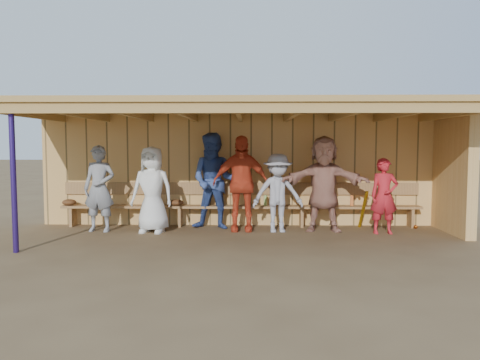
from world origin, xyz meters
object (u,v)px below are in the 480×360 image
(player_a, at_px, (99,189))
(player_e, at_px, (278,193))
(player_d, at_px, (241,183))
(bench, at_px, (241,202))
(player_g, at_px, (384,196))
(player_f, at_px, (324,184))
(player_c, at_px, (214,181))
(player_b, at_px, (152,190))

(player_a, height_order, player_e, player_a)
(player_d, bearing_deg, bench, 91.58)
(player_e, xyz_separation_m, bench, (-0.75, 0.64, -0.25))
(player_d, relative_size, player_g, 1.30)
(player_g, xyz_separation_m, bench, (-2.82, 0.78, -0.21))
(player_a, distance_m, bench, 2.92)
(player_d, xyz_separation_m, player_g, (2.81, -0.26, -0.22))
(player_a, relative_size, player_e, 1.11)
(bench, bearing_deg, player_d, -88.91)
(player_f, bearing_deg, bench, 168.66)
(player_d, height_order, player_f, player_d)
(player_d, xyz_separation_m, bench, (-0.01, 0.52, -0.44))
(player_c, xyz_separation_m, player_g, (3.36, -0.48, -0.25))
(player_d, bearing_deg, player_b, -172.55)
(player_e, bearing_deg, player_b, 176.80)
(player_b, bearing_deg, player_c, 27.98)
(player_a, distance_m, player_e, 3.57)
(player_f, bearing_deg, player_c, -179.68)
(player_c, bearing_deg, player_f, 4.28)
(player_a, relative_size, player_f, 0.90)
(player_a, xyz_separation_m, player_d, (2.83, 0.14, 0.10))
(player_b, bearing_deg, player_d, 15.30)
(player_d, bearing_deg, player_a, -176.74)
(player_a, bearing_deg, player_c, 14.77)
(player_e, distance_m, player_g, 2.07)
(player_b, height_order, player_e, player_b)
(player_c, height_order, player_d, player_c)
(player_c, distance_m, player_e, 1.35)
(player_e, relative_size, player_f, 0.81)
(player_g, bearing_deg, bench, 163.35)
(bench, bearing_deg, player_e, -40.35)
(player_f, bearing_deg, player_d, -174.16)
(player_f, bearing_deg, player_b, -170.55)
(player_e, height_order, player_f, player_f)
(bench, bearing_deg, player_f, -17.24)
(player_e, height_order, bench, player_e)
(bench, bearing_deg, player_c, -150.51)
(player_e, bearing_deg, player_d, 165.58)
(player_c, distance_m, player_f, 2.23)
(player_g, bearing_deg, player_a, 177.59)
(player_b, bearing_deg, player_e, 10.55)
(player_a, distance_m, player_g, 5.64)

